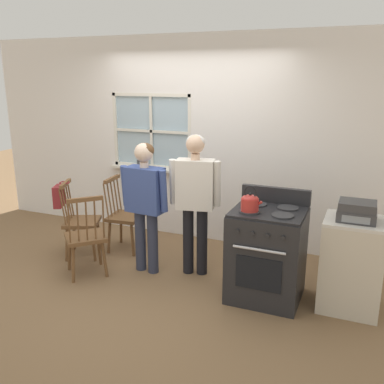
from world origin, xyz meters
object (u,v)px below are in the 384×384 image
(person_elderly_left, at_px, (145,195))
(kettle, at_px, (250,202))
(handbag, at_px, (59,196))
(side_counter, at_px, (351,265))
(chair_near_wall, at_px, (124,217))
(chair_center_cluster, at_px, (86,238))
(chair_by_window, at_px, (80,222))
(person_teen_center, at_px, (195,192))
(stereo, at_px, (357,211))
(potted_plant, at_px, (141,161))
(stove, at_px, (267,253))

(person_elderly_left, xyz_separation_m, kettle, (1.24, -0.19, 0.12))
(handbag, height_order, side_counter, handbag)
(chair_near_wall, relative_size, chair_center_cluster, 1.00)
(chair_by_window, distance_m, side_counter, 3.15)
(person_elderly_left, xyz_separation_m, person_teen_center, (0.53, 0.16, 0.05))
(stereo, bearing_deg, person_teen_center, 175.10)
(handbag, bearing_deg, potted_plant, 67.45)
(chair_by_window, height_order, stereo, stereo)
(handbag, bearing_deg, person_elderly_left, 0.97)
(side_counter, relative_size, stereo, 2.65)
(chair_center_cluster, height_order, stereo, stereo)
(chair_by_window, height_order, potted_plant, potted_plant)
(chair_near_wall, bearing_deg, handbag, 121.76)
(stove, bearing_deg, stereo, 6.12)
(person_teen_center, relative_size, stereo, 4.65)
(person_teen_center, bearing_deg, side_counter, -16.34)
(chair_center_cluster, distance_m, stereo, 2.84)
(side_counter, bearing_deg, chair_by_window, 179.43)
(chair_center_cluster, bearing_deg, kettle, 139.13)
(chair_near_wall, distance_m, person_elderly_left, 0.87)
(person_elderly_left, bearing_deg, potted_plant, 125.82)
(person_elderly_left, bearing_deg, kettle, -4.13)
(person_teen_center, distance_m, stove, 1.02)
(chair_by_window, bearing_deg, side_counter, -114.07)
(chair_near_wall, xyz_separation_m, handbag, (-0.61, -0.48, 0.34))
(person_elderly_left, height_order, potted_plant, person_elderly_left)
(person_elderly_left, bearing_deg, stereo, 5.33)
(chair_near_wall, xyz_separation_m, person_elderly_left, (0.57, -0.46, 0.47))
(stove, distance_m, potted_plant, 2.48)
(chair_near_wall, bearing_deg, potted_plant, 3.65)
(person_teen_center, xyz_separation_m, kettle, (0.71, -0.36, 0.07))
(person_elderly_left, relative_size, person_teen_center, 0.94)
(chair_by_window, height_order, chair_center_cluster, same)
(stereo, bearing_deg, handbag, -179.29)
(chair_center_cluster, bearing_deg, stereo, 141.97)
(person_teen_center, height_order, stereo, person_teen_center)
(chair_near_wall, xyz_separation_m, kettle, (1.81, -0.65, 0.59))
(kettle, distance_m, stereo, 0.97)
(chair_near_wall, bearing_deg, chair_center_cluster, 173.28)
(chair_by_window, xyz_separation_m, stove, (2.36, -0.14, 0.03))
(potted_plant, bearing_deg, stereo, -21.39)
(chair_by_window, relative_size, chair_center_cluster, 1.00)
(chair_center_cluster, bearing_deg, side_counter, 142.39)
(person_elderly_left, xyz_separation_m, stereo, (2.19, 0.02, 0.08))
(handbag, bearing_deg, person_teen_center, 6.13)
(person_elderly_left, relative_size, stereo, 4.37)
(chair_near_wall, distance_m, side_counter, 2.79)
(chair_near_wall, relative_size, person_teen_center, 0.60)
(chair_center_cluster, xyz_separation_m, handbag, (-0.60, 0.32, 0.34))
(person_teen_center, distance_m, kettle, 0.80)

